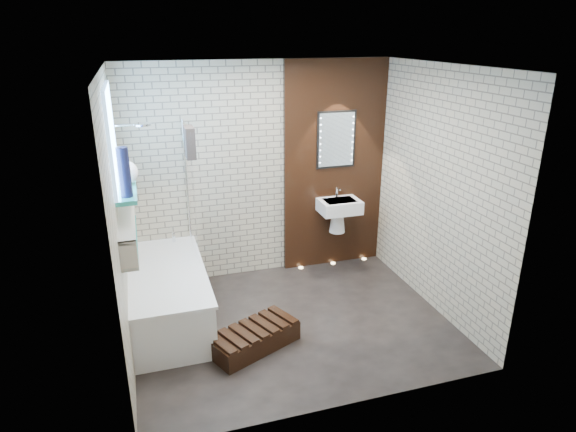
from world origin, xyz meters
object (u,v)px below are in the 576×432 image
object	(u,v)px
bathtub	(168,295)
led_mirror	(336,140)
walnut_step	(254,339)
washbasin	(339,210)
bath_screen	(191,190)

from	to	relation	value
bathtub	led_mirror	xyz separation A→B (m)	(2.17, 0.78, 1.36)
bathtub	walnut_step	size ratio (longest dim) A/B	2.01
led_mirror	walnut_step	size ratio (longest dim) A/B	0.81
washbasin	walnut_step	world-z (taller)	washbasin
walnut_step	led_mirror	bearing A→B (deg)	46.93
led_mirror	walnut_step	xyz separation A→B (m)	(-1.43, -1.53, -1.55)
bathtub	washbasin	xyz separation A→B (m)	(2.17, 0.62, 0.50)
bathtub	walnut_step	xyz separation A→B (m)	(0.74, -0.75, -0.20)
bathtub	walnut_step	distance (m)	1.07
bath_screen	led_mirror	world-z (taller)	led_mirror
bath_screen	led_mirror	bearing A→B (deg)	10.66
bathtub	led_mirror	world-z (taller)	led_mirror
bath_screen	led_mirror	xyz separation A→B (m)	(1.82, 0.34, 0.37)
walnut_step	bath_screen	bearing A→B (deg)	108.04
washbasin	bathtub	bearing A→B (deg)	-163.99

